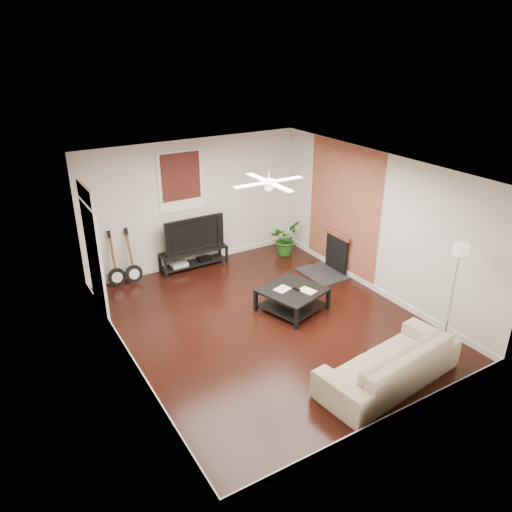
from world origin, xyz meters
The scene contains 14 objects.
room centered at (0.00, 0.00, 1.40)m, with size 5.01×6.01×2.81m.
brick_accent centered at (2.49, 1.00, 1.40)m, with size 0.02×2.20×2.80m, color #A15033.
fireplace centered at (2.20, 1.00, 0.46)m, with size 0.80×1.10×0.92m, color black.
window_back centered at (-0.30, 2.97, 1.95)m, with size 1.00×0.06×1.30m, color #3A140F.
door_left centered at (-2.46, 1.90, 1.25)m, with size 0.08×1.00×2.50m, color white.
tv_stand centered at (-0.19, 2.78, 0.21)m, with size 1.52×0.40×0.42m, color black.
tv centered at (-0.19, 2.80, 0.82)m, with size 1.36×0.18×0.78m, color black.
coffee_table centered at (0.63, 0.12, 0.22)m, with size 1.03×1.03×0.43m, color black.
sofa centered at (0.65, -2.35, 0.34)m, with size 2.34×0.92×0.68m, color #BFA48F.
floor_lamp centered at (2.00, -2.25, 0.96)m, with size 0.32×0.32×1.91m, color silver, non-canonical shape.
potted_plant centered at (1.96, 2.36, 0.39)m, with size 0.70×0.61×0.78m, color #205A19.
guitar_left centered at (-1.93, 2.75, 0.60)m, with size 0.37×0.26×1.20m, color black, non-canonical shape.
guitar_right centered at (-1.58, 2.72, 0.60)m, with size 0.37×0.26×1.20m, color black, non-canonical shape.
ceiling_fan centered at (0.00, 0.00, 2.60)m, with size 1.24×1.24×0.32m, color white, non-canonical shape.
Camera 1 is at (-4.11, -6.45, 4.75)m, focal length 34.47 mm.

